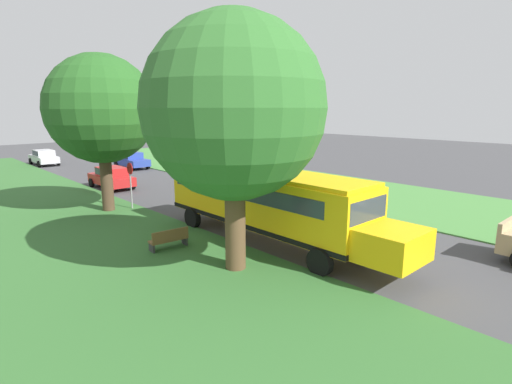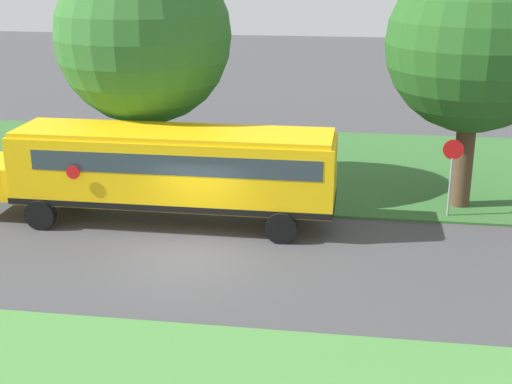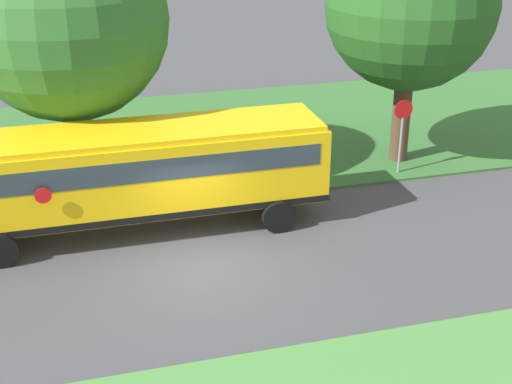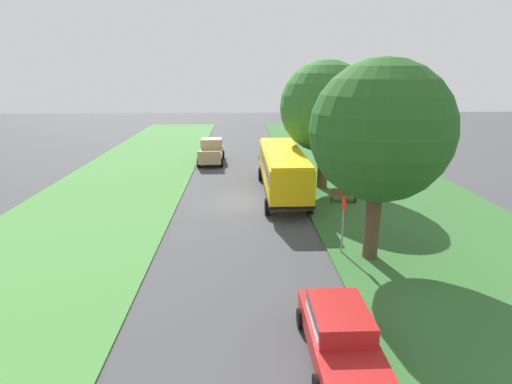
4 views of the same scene
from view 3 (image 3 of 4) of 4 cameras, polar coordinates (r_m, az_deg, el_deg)
The scene contains 7 objects.
ground_plane at distance 19.55m, azimuth -4.15°, elevation -6.09°, with size 120.00×120.00×0.00m, color #424244.
grass_verge at distance 28.50m, azimuth -8.14°, elevation 3.98°, with size 12.00×80.00×0.08m, color #33662D.
school_bus at distance 21.00m, azimuth -9.57°, elevation 1.76°, with size 2.85×12.42×3.16m.
oak_tree_beside_bus at distance 22.80m, azimuth -15.16°, elevation 13.31°, with size 6.27×6.27×8.93m.
oak_tree_roadside_mid at distance 25.41m, azimuth 12.53°, elevation 14.50°, with size 5.89×5.89×8.67m.
stop_sign at distance 25.20m, azimuth 11.59°, elevation 5.05°, with size 0.08×0.68×2.74m.
park_bench at distance 25.24m, azimuth -5.96°, elevation 2.39°, with size 1.64×0.65×0.92m.
Camera 3 is at (16.55, -3.03, 9.95)m, focal length 50.00 mm.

